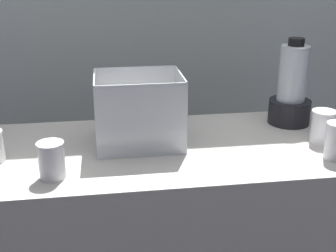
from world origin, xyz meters
name	(u,v)px	position (x,y,z in m)	size (l,w,h in m)	color
counter	(168,248)	(0.00, 0.00, 0.45)	(1.40, 0.64, 0.90)	beige
back_wall_unit	(146,18)	(0.00, 0.77, 1.26)	(2.60, 0.24, 2.50)	silver
carrot_display_bin	(139,122)	(-0.10, 0.05, 0.98)	(0.31, 0.25, 0.26)	white
blender_pitcher	(291,92)	(0.54, 0.17, 1.04)	(0.17, 0.17, 0.36)	black
juice_cup_pomegranate_left	(52,162)	(-0.40, -0.19, 0.95)	(0.09, 0.09, 0.12)	white
juice_cup_carrot_middle	(336,142)	(0.56, -0.19, 0.96)	(0.08, 0.08, 0.13)	white
juice_cup_beet_right	(323,128)	(0.58, -0.04, 0.95)	(0.09, 0.09, 0.12)	white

